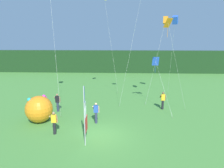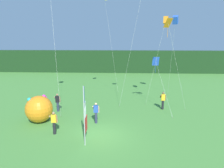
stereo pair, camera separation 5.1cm
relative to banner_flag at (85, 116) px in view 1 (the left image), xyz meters
The scene contains 12 objects.
ground_plane 2.31m from the banner_flag, 55.28° to the left, with size 120.00×120.00×0.00m, color #478438.
distant_treeline 29.30m from the banner_flag, 88.54° to the left, with size 80.00×2.40×4.37m, color #193819.
banner_flag is the anchor object (origin of this frame).
person_near_banner 2.95m from the banner_flag, 153.98° to the left, with size 0.55×0.48×1.69m.
person_mid_field 7.03m from the banner_flag, 122.05° to the left, with size 0.55×0.48×1.73m.
person_far_left 9.49m from the banner_flag, 47.56° to the left, with size 0.55×0.48×1.75m.
person_far_right 3.47m from the banner_flag, 85.24° to the left, with size 0.55×0.48×1.74m.
inflatable_balloon 5.61m from the banner_flag, 142.96° to the left, with size 2.22×2.22×2.23m.
kite_blue_box_1 14.49m from the banner_flag, 52.33° to the left, with size 0.79×3.31×9.13m.
kite_orange_box_3 12.28m from the banner_flag, 51.66° to the left, with size 1.89×0.61×8.84m.
kite_blue_diamond_5 10.42m from the banner_flag, 55.20° to the left, with size 1.45×3.95×4.99m.
kite_orange_diamond_6 9.81m from the banner_flag, 39.71° to the left, with size 2.94×2.22×8.38m.
Camera 1 is at (1.55, -13.44, 6.82)m, focal length 32.91 mm.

